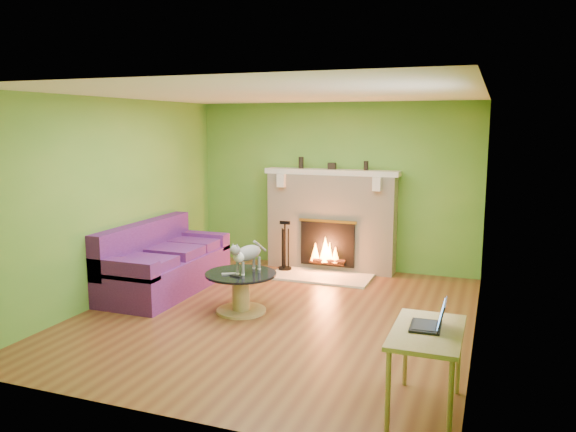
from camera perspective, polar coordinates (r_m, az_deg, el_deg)
name	(u,v)px	position (r m, az deg, el deg)	size (l,w,h in m)	color
floor	(276,315)	(6.84, -1.20, -10.04)	(5.00, 5.00, 0.00)	brown
ceiling	(276,94)	(6.46, -1.28, 12.29)	(5.00, 5.00, 0.00)	white
wall_back	(335,186)	(8.87, 4.76, 3.04)	(5.00, 5.00, 0.00)	#4A892C
wall_front	(153,254)	(4.34, -13.58, -3.79)	(5.00, 5.00, 0.00)	#4A892C
wall_left	(115,199)	(7.64, -17.12, 1.64)	(5.00, 5.00, 0.00)	#4A892C
wall_right	(480,219)	(6.07, 18.91, -0.34)	(5.00, 5.00, 0.00)	#4A892C
window_frame	(477,207)	(5.14, 18.62, 0.84)	(1.20, 1.20, 0.00)	silver
window_pane	(476,207)	(5.14, 18.54, 0.85)	(1.06, 1.06, 0.00)	white
fireplace	(331,221)	(8.77, 4.38, -0.52)	(2.10, 0.46, 1.58)	beige
hearth	(321,276)	(8.45, 3.34, -6.14)	(1.50, 0.75, 0.03)	beige
mantel	(331,172)	(8.65, 4.41, 4.48)	(2.10, 0.28, 0.08)	beige
sofa	(162,264)	(7.93, -12.65, -4.82)	(0.93, 2.07, 0.93)	#451759
coffee_table	(241,289)	(6.89, -4.79, -7.45)	(0.87, 0.87, 0.49)	tan
desk	(427,340)	(4.61, 13.94, -12.15)	(0.53, 0.92, 0.68)	tan
cat	(248,257)	(6.79, -4.05, -4.13)	(0.23, 0.64, 0.40)	slate
remote_silver	(229,274)	(6.77, -6.02, -5.87)	(0.17, 0.04, 0.02)	gray
remote_black	(236,276)	(6.67, -5.33, -6.10)	(0.16, 0.04, 0.02)	black
laptop	(426,313)	(4.59, 13.86, -9.58)	(0.27, 0.31, 0.23)	black
fire_tools	(285,245)	(8.69, -0.31, -2.98)	(0.21, 0.21, 0.77)	black
mantel_vase_left	(301,163)	(8.82, 1.34, 5.44)	(0.08, 0.08, 0.18)	black
mantel_vase_right	(366,166)	(8.54, 7.93, 5.09)	(0.07, 0.07, 0.14)	black
mantel_box	(332,166)	(8.67, 4.49, 5.08)	(0.12, 0.08, 0.10)	black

